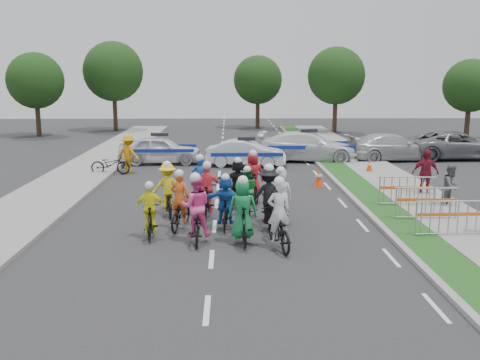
{
  "coord_description": "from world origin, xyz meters",
  "views": [
    {
      "loc": [
        0.45,
        -12.95,
        4.6
      ],
      "look_at": [
        0.83,
        4.84,
        1.1
      ],
      "focal_mm": 40.0,
      "sensor_mm": 36.0,
      "label": 1
    }
  ],
  "objects_px": {
    "rider_13": "(253,182)",
    "tree_3": "(113,72)",
    "police_car_1": "(246,153)",
    "cone_1": "(370,167)",
    "rider_6": "(180,209)",
    "barrier_0": "(449,220)",
    "police_car_2": "(308,146)",
    "police_car_0": "(160,150)",
    "cone_0": "(319,178)",
    "tree_4": "(258,80)",
    "rider_3": "(151,216)",
    "rider_12": "(200,189)",
    "rider_2": "(196,216)",
    "rider_11": "(238,186)",
    "rider_4": "(268,204)",
    "rider_5": "(226,205)",
    "civilian_suv": "(457,145)",
    "marshal_hiviz": "(129,154)",
    "rider_9": "(208,195)",
    "rider_7": "(280,201)",
    "spectator_1": "(451,187)",
    "rider_10": "(168,194)",
    "civilian_sedan": "(392,147)",
    "rider_8": "(247,197)",
    "tree_2": "(470,86)",
    "rider_0": "(278,225)",
    "barrier_1": "(426,205)",
    "parked_bike": "(110,164)",
    "rider_1": "(243,217)",
    "tree_0": "(35,81)",
    "tree_1": "(336,76)"
  },
  "relations": [
    {
      "from": "marshal_hiviz",
      "to": "rider_3",
      "type": "bearing_deg",
      "value": 131.12
    },
    {
      "from": "tree_3",
      "to": "tree_2",
      "type": "bearing_deg",
      "value": -12.53
    },
    {
      "from": "rider_13",
      "to": "tree_3",
      "type": "distance_m",
      "value": 28.02
    },
    {
      "from": "rider_0",
      "to": "tree_4",
      "type": "distance_m",
      "value": 33.34
    },
    {
      "from": "rider_12",
      "to": "civilian_sedan",
      "type": "distance_m",
      "value": 14.3
    },
    {
      "from": "cone_0",
      "to": "tree_4",
      "type": "distance_m",
      "value": 25.3
    },
    {
      "from": "rider_11",
      "to": "rider_8",
      "type": "bearing_deg",
      "value": 98.6
    },
    {
      "from": "rider_6",
      "to": "barrier_0",
      "type": "distance_m",
      "value": 7.83
    },
    {
      "from": "rider_5",
      "to": "parked_bike",
      "type": "height_order",
      "value": "rider_5"
    },
    {
      "from": "rider_1",
      "to": "spectator_1",
      "type": "xyz_separation_m",
      "value": [
        7.38,
        3.84,
        0.03
      ]
    },
    {
      "from": "barrier_1",
      "to": "rider_2",
      "type": "bearing_deg",
      "value": -165.22
    },
    {
      "from": "rider_2",
      "to": "rider_9",
      "type": "bearing_deg",
      "value": -97.51
    },
    {
      "from": "rider_10",
      "to": "civilian_sedan",
      "type": "bearing_deg",
      "value": -144.92
    },
    {
      "from": "rider_2",
      "to": "rider_11",
      "type": "xyz_separation_m",
      "value": [
        1.23,
        3.97,
        0.03
      ]
    },
    {
      "from": "tree_3",
      "to": "police_car_2",
      "type": "bearing_deg",
      "value": -49.65
    },
    {
      "from": "rider_6",
      "to": "tree_0",
      "type": "relative_size",
      "value": 0.3
    },
    {
      "from": "rider_12",
      "to": "rider_13",
      "type": "relative_size",
      "value": 0.99
    },
    {
      "from": "rider_4",
      "to": "police_car_2",
      "type": "xyz_separation_m",
      "value": [
        3.14,
        13.0,
        0.02
      ]
    },
    {
      "from": "rider_2",
      "to": "rider_6",
      "type": "height_order",
      "value": "rider_2"
    },
    {
      "from": "rider_5",
      "to": "barrier_0",
      "type": "distance_m",
      "value": 6.46
    },
    {
      "from": "rider_6",
      "to": "cone_0",
      "type": "xyz_separation_m",
      "value": [
        5.27,
        6.18,
        -0.27
      ]
    },
    {
      "from": "tree_4",
      "to": "rider_9",
      "type": "bearing_deg",
      "value": -96.22
    },
    {
      "from": "rider_1",
      "to": "rider_3",
      "type": "distance_m",
      "value": 2.69
    },
    {
      "from": "rider_8",
      "to": "tree_1",
      "type": "relative_size",
      "value": 0.25
    },
    {
      "from": "rider_2",
      "to": "police_car_1",
      "type": "height_order",
      "value": "rider_2"
    },
    {
      "from": "marshal_hiviz",
      "to": "rider_12",
      "type": "bearing_deg",
      "value": 146.34
    },
    {
      "from": "rider_7",
      "to": "rider_12",
      "type": "relative_size",
      "value": 0.96
    },
    {
      "from": "rider_7",
      "to": "spectator_1",
      "type": "relative_size",
      "value": 1.18
    },
    {
      "from": "police_car_1",
      "to": "cone_1",
      "type": "xyz_separation_m",
      "value": [
        5.77,
        -2.28,
        -0.33
      ]
    },
    {
      "from": "rider_5",
      "to": "tree_2",
      "type": "height_order",
      "value": "tree_2"
    },
    {
      "from": "rider_1",
      "to": "rider_13",
      "type": "bearing_deg",
      "value": -100.11
    },
    {
      "from": "civilian_sedan",
      "to": "marshal_hiviz",
      "type": "bearing_deg",
      "value": 94.97
    },
    {
      "from": "rider_13",
      "to": "police_car_1",
      "type": "xyz_separation_m",
      "value": [
        0.02,
        7.84,
        -0.09
      ]
    },
    {
      "from": "rider_8",
      "to": "tree_4",
      "type": "relative_size",
      "value": 0.27
    },
    {
      "from": "rider_13",
      "to": "tree_1",
      "type": "distance_m",
      "value": 25.21
    },
    {
      "from": "rider_8",
      "to": "cone_0",
      "type": "bearing_deg",
      "value": -126.65
    },
    {
      "from": "rider_9",
      "to": "rider_7",
      "type": "bearing_deg",
      "value": 164.12
    },
    {
      "from": "barrier_1",
      "to": "tree_4",
      "type": "height_order",
      "value": "tree_4"
    },
    {
      "from": "rider_6",
      "to": "tree_4",
      "type": "height_order",
      "value": "tree_4"
    },
    {
      "from": "rider_2",
      "to": "police_car_0",
      "type": "distance_m",
      "value": 13.82
    },
    {
      "from": "rider_7",
      "to": "tree_2",
      "type": "height_order",
      "value": "tree_2"
    },
    {
      "from": "rider_2",
      "to": "rider_10",
      "type": "relative_size",
      "value": 1.05
    },
    {
      "from": "rider_12",
      "to": "civilian_sedan",
      "type": "height_order",
      "value": "rider_12"
    },
    {
      "from": "rider_13",
      "to": "police_car_0",
      "type": "distance_m",
      "value": 9.85
    },
    {
      "from": "rider_2",
      "to": "civilian_suv",
      "type": "distance_m",
      "value": 20.16
    },
    {
      "from": "rider_7",
      "to": "police_car_1",
      "type": "bearing_deg",
      "value": -96.99
    },
    {
      "from": "rider_8",
      "to": "tree_4",
      "type": "xyz_separation_m",
      "value": [
        1.95,
        29.74,
        3.55
      ]
    },
    {
      "from": "rider_3",
      "to": "rider_12",
      "type": "relative_size",
      "value": 0.87
    },
    {
      "from": "police_car_0",
      "to": "civilian_suv",
      "type": "bearing_deg",
      "value": -86.2
    },
    {
      "from": "civilian_suv",
      "to": "marshal_hiviz",
      "type": "height_order",
      "value": "marshal_hiviz"
    }
  ]
}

